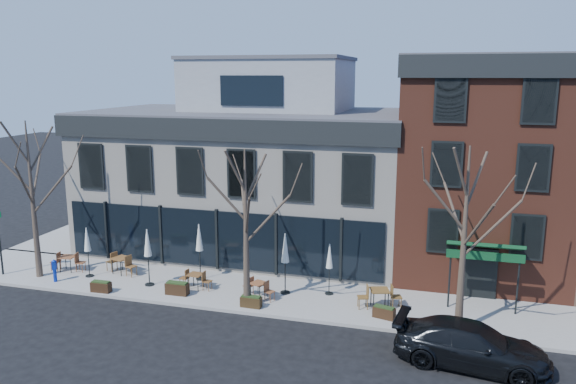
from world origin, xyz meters
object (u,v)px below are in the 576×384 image
(parked_sedan, at_px, (471,345))
(umbrella_0, at_px, (87,242))
(cafe_set_0, at_px, (68,262))
(call_box, at_px, (55,270))

(parked_sedan, xyz_separation_m, umbrella_0, (-18.41, 3.82, 1.18))
(cafe_set_0, height_order, umbrella_0, umbrella_0)
(parked_sedan, distance_m, umbrella_0, 18.84)
(call_box, bearing_deg, parked_sedan, -7.89)
(call_box, distance_m, cafe_set_0, 1.57)
(parked_sedan, height_order, cafe_set_0, parked_sedan)
(umbrella_0, bearing_deg, cafe_set_0, 164.89)
(cafe_set_0, distance_m, umbrella_0, 2.09)
(call_box, xyz_separation_m, umbrella_0, (1.19, 1.10, 1.20))
(parked_sedan, relative_size, call_box, 4.66)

